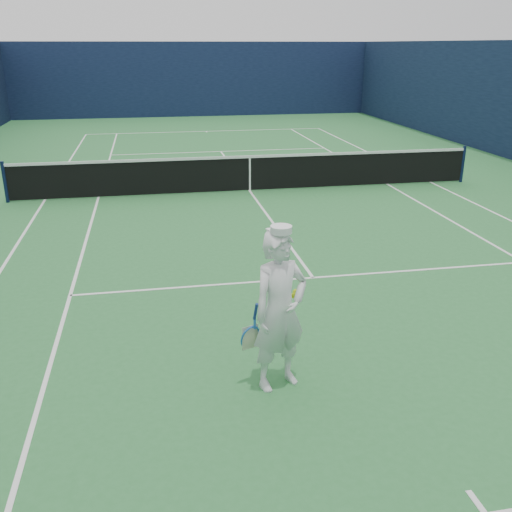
{
  "coord_description": "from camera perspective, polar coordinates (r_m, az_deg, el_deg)",
  "views": [
    {
      "loc": [
        -2.68,
        -15.31,
        3.86
      ],
      "look_at": [
        -1.33,
        -8.04,
        1.1
      ],
      "focal_mm": 40.0,
      "sensor_mm": 36.0,
      "label": 1
    }
  ],
  "objects": [
    {
      "name": "court_markings",
      "position": [
        16.02,
        -0.62,
        6.5
      ],
      "size": [
        11.03,
        23.83,
        0.01
      ],
      "color": "white",
      "rests_on": "ground"
    },
    {
      "name": "tennis_player",
      "position": [
        6.6,
        2.39,
        -5.49
      ],
      "size": [
        0.9,
        0.69,
        2.0
      ],
      "rotation": [
        0.0,
        0.0,
        0.37
      ],
      "color": "white",
      "rests_on": "ground"
    },
    {
      "name": "ground",
      "position": [
        16.02,
        -0.62,
        6.48
      ],
      "size": [
        80.0,
        80.0,
        0.0
      ],
      "primitive_type": "plane",
      "color": "#2A7036",
      "rests_on": "ground"
    },
    {
      "name": "windscreen_fence",
      "position": [
        15.66,
        -0.64,
        13.6
      ],
      "size": [
        20.12,
        36.12,
        4.0
      ],
      "color": "#0F1939",
      "rests_on": "ground"
    },
    {
      "name": "tennis_net",
      "position": [
        15.89,
        -0.62,
        8.43
      ],
      "size": [
        12.88,
        0.09,
        1.07
      ],
      "color": "#141E4C",
      "rests_on": "ground"
    }
  ]
}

